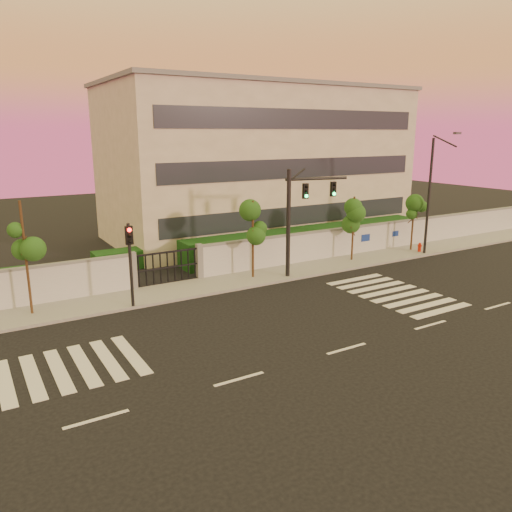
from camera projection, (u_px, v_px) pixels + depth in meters
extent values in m
plane|color=black|center=(347.00, 349.00, 20.26)|extent=(120.00, 120.00, 0.00)
cube|color=gray|center=(226.00, 282.00, 28.99)|extent=(60.00, 3.00, 0.15)
cube|color=#B5B7BC|center=(389.00, 237.00, 37.25)|extent=(31.00, 0.30, 2.00)
cube|color=slate|center=(390.00, 223.00, 37.00)|extent=(31.00, 0.36, 0.12)
cube|color=slate|center=(133.00, 272.00, 27.49)|extent=(0.35, 0.35, 2.20)
cube|color=slate|center=(199.00, 262.00, 29.49)|extent=(0.35, 0.35, 2.20)
cube|color=#12340F|center=(310.00, 240.00, 36.61)|extent=(20.00, 2.00, 1.80)
cube|color=#12340F|center=(140.00, 257.00, 32.77)|extent=(6.00, 1.50, 1.20)
cube|color=#B4AD99|center=(257.00, 164.00, 41.63)|extent=(24.00, 12.00, 12.00)
cube|color=#262D38|center=(298.00, 215.00, 37.46)|extent=(22.00, 0.08, 1.40)
cube|color=#262D38|center=(299.00, 168.00, 36.62)|extent=(22.00, 0.08, 1.40)
cube|color=#262D38|center=(300.00, 119.00, 35.78)|extent=(22.00, 0.08, 1.40)
cube|color=slate|center=(257.00, 87.00, 40.16)|extent=(24.40, 12.40, 0.30)
cube|color=silver|center=(5.00, 383.00, 17.50)|extent=(0.50, 4.00, 0.02)
cube|color=silver|center=(32.00, 376.00, 17.95)|extent=(0.50, 4.00, 0.02)
cube|color=silver|center=(59.00, 370.00, 18.40)|extent=(0.50, 4.00, 0.02)
cube|color=silver|center=(84.00, 365.00, 18.85)|extent=(0.50, 4.00, 0.02)
cube|color=silver|center=(108.00, 359.00, 19.30)|extent=(0.50, 4.00, 0.02)
cube|color=silver|center=(131.00, 354.00, 19.75)|extent=(0.50, 4.00, 0.02)
cube|color=silver|center=(442.00, 311.00, 24.59)|extent=(4.00, 0.50, 0.02)
cube|color=silver|center=(427.00, 305.00, 25.34)|extent=(4.00, 0.50, 0.02)
cube|color=silver|center=(413.00, 300.00, 26.09)|extent=(4.00, 0.50, 0.02)
cube|color=silver|center=(400.00, 296.00, 26.84)|extent=(4.00, 0.50, 0.02)
cube|color=silver|center=(388.00, 291.00, 27.59)|extent=(4.00, 0.50, 0.02)
cube|color=silver|center=(376.00, 287.00, 28.34)|extent=(4.00, 0.50, 0.02)
cube|color=silver|center=(365.00, 283.00, 29.09)|extent=(4.00, 0.50, 0.02)
cube|color=silver|center=(355.00, 279.00, 29.83)|extent=(4.00, 0.50, 0.02)
cube|color=silver|center=(97.00, 419.00, 15.27)|extent=(2.00, 0.15, 0.01)
cube|color=silver|center=(239.00, 379.00, 17.76)|extent=(2.00, 0.15, 0.01)
cube|color=silver|center=(347.00, 349.00, 20.26)|extent=(2.00, 0.15, 0.01)
cube|color=silver|center=(430.00, 325.00, 22.76)|extent=(2.00, 0.15, 0.01)
cube|color=silver|center=(498.00, 306.00, 25.26)|extent=(2.00, 0.15, 0.01)
cylinder|color=#382314|center=(26.00, 260.00, 23.22)|extent=(0.12, 0.12, 5.56)
sphere|color=#1E4313|center=(22.00, 225.00, 22.82)|extent=(1.11, 1.11, 1.11)
sphere|color=#1E4313|center=(32.00, 241.00, 23.37)|extent=(0.85, 0.85, 0.85)
sphere|color=#1E4313|center=(17.00, 238.00, 22.68)|extent=(0.81, 0.81, 0.81)
cylinder|color=#382314|center=(253.00, 241.00, 29.37)|extent=(0.13, 0.13, 4.71)
sphere|color=#1E4313|center=(253.00, 217.00, 29.03)|extent=(1.21, 1.21, 1.21)
sphere|color=#1E4313|center=(257.00, 228.00, 29.58)|extent=(0.92, 0.92, 0.92)
sphere|color=#1E4313|center=(249.00, 226.00, 28.84)|extent=(0.88, 0.88, 0.88)
cylinder|color=#382314|center=(353.00, 230.00, 33.43)|extent=(0.13, 0.13, 4.44)
sphere|color=#1E4313|center=(354.00, 210.00, 33.11)|extent=(1.19, 1.19, 1.19)
sphere|color=#1E4313|center=(356.00, 219.00, 33.64)|extent=(0.91, 0.91, 0.91)
sphere|color=#1E4313|center=(352.00, 217.00, 32.92)|extent=(0.87, 0.87, 0.87)
cylinder|color=#382314|center=(413.00, 225.00, 36.40)|extent=(0.13, 0.13, 4.02)
sphere|color=#1E4313|center=(414.00, 208.00, 36.11)|extent=(1.19, 1.19, 1.19)
sphere|color=#1E4313|center=(415.00, 216.00, 36.62)|extent=(0.91, 0.91, 0.91)
sphere|color=#1E4313|center=(412.00, 214.00, 35.91)|extent=(0.87, 0.87, 0.87)
cylinder|color=black|center=(288.00, 225.00, 29.32)|extent=(0.25, 0.25, 6.51)
cylinder|color=black|center=(317.00, 179.00, 29.69)|extent=(3.94, 0.97, 0.17)
cube|color=black|center=(305.00, 191.00, 29.39)|extent=(0.37, 0.19, 0.95)
sphere|color=#0CF259|center=(306.00, 196.00, 29.37)|extent=(0.21, 0.21, 0.21)
cube|color=black|center=(333.00, 189.00, 30.44)|extent=(0.37, 0.19, 0.95)
sphere|color=#0CF259|center=(334.00, 194.00, 30.42)|extent=(0.21, 0.21, 0.21)
cylinder|color=black|center=(131.00, 267.00, 24.37)|extent=(0.15, 0.15, 4.32)
cube|color=black|center=(129.00, 235.00, 23.95)|extent=(0.34, 0.17, 0.86)
sphere|color=red|center=(129.00, 230.00, 23.79)|extent=(0.19, 0.19, 0.19)
cylinder|color=black|center=(429.00, 198.00, 34.87)|extent=(0.18, 0.18, 8.21)
cylinder|color=black|center=(445.00, 141.00, 33.17)|extent=(0.10, 1.96, 0.80)
cube|color=#3F3F44|center=(457.00, 133.00, 32.27)|extent=(0.51, 0.26, 0.15)
cylinder|color=red|center=(419.00, 250.00, 36.20)|extent=(0.24, 0.24, 0.54)
cylinder|color=red|center=(420.00, 246.00, 36.12)|extent=(0.30, 0.30, 0.11)
sphere|color=red|center=(420.00, 244.00, 36.10)|extent=(0.19, 0.19, 0.19)
cylinder|color=red|center=(419.00, 248.00, 36.18)|extent=(0.32, 0.21, 0.11)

